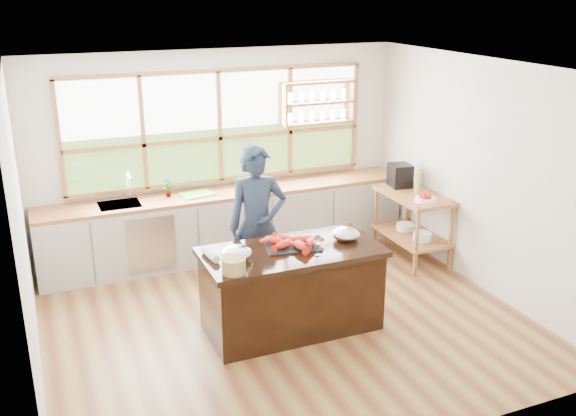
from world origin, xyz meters
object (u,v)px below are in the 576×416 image
island (292,289)px  espresso_machine (400,175)px  wicker_basket (234,266)px  cook (257,225)px

island → espresso_machine: espresso_machine is taller
island → wicker_basket: (-0.72, -0.31, 0.52)m
cook → wicker_basket: (-0.63, -1.08, 0.06)m
cook → wicker_basket: cook is taller
cook → espresso_machine: bearing=26.0°
island → wicker_basket: bearing=-156.7°
espresso_machine → wicker_basket: (-2.91, -1.76, -0.08)m
island → wicker_basket: size_ratio=8.17×
cook → espresso_machine: size_ratio=5.96×
wicker_basket → cook: bearing=59.7°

